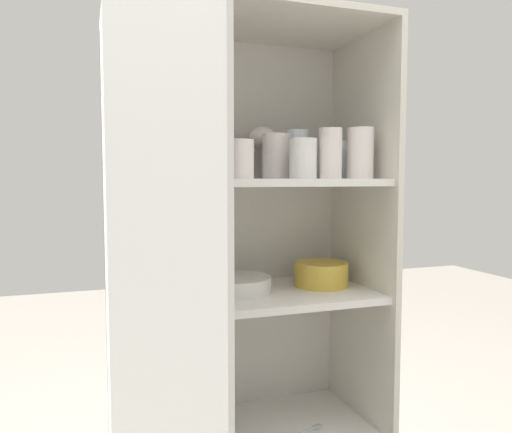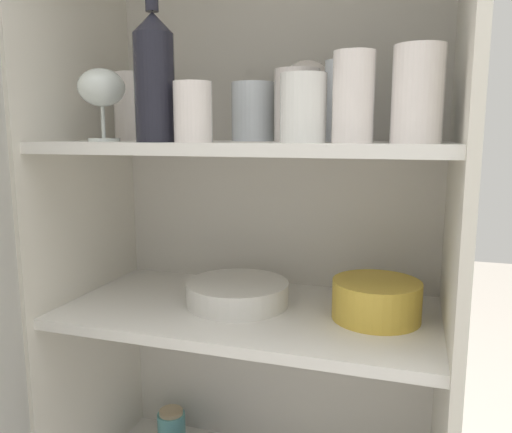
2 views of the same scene
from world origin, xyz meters
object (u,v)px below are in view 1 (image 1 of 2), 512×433
at_px(mixing_bowl_large, 321,273).
at_px(storage_jar, 161,413).
at_px(plate_stack_white, 235,285).
at_px(coffee_mug_primary, 206,425).
at_px(wine_bottle, 212,135).

xyz_separation_m(mixing_bowl_large, storage_jar, (-0.47, 0.08, -0.40)).
distance_m(plate_stack_white, storage_jar, 0.44).
relative_size(coffee_mug_primary, storage_jar, 1.42).
relative_size(wine_bottle, storage_jar, 2.74).
relative_size(wine_bottle, mixing_bowl_large, 1.53).
bearing_deg(coffee_mug_primary, plate_stack_white, 13.34).
xyz_separation_m(wine_bottle, coffee_mug_primary, (0.00, 0.11, -0.79)).
relative_size(mixing_bowl_large, storage_jar, 1.79).
distance_m(plate_stack_white, mixing_bowl_large, 0.27).
height_order(plate_stack_white, mixing_bowl_large, mixing_bowl_large).
bearing_deg(storage_jar, wine_bottle, -64.37).
bearing_deg(plate_stack_white, mixing_bowl_large, 0.15).
xyz_separation_m(plate_stack_white, coffee_mug_primary, (-0.09, -0.02, -0.38)).
bearing_deg(plate_stack_white, storage_jar, 157.32).
bearing_deg(mixing_bowl_large, coffee_mug_primary, -176.42).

